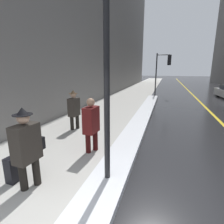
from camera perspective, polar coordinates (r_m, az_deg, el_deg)
sidewalk_slab at (r=17.15m, az=5.80°, el=5.20°), size 4.00×80.00×0.01m
road_centre_stripe at (r=17.03m, az=26.03°, el=3.82°), size 0.16×80.00×0.00m
snow_bank_curb at (r=8.75m, az=9.34°, el=-2.47°), size 0.82×16.31×0.17m
lamp_post at (r=3.42m, az=-1.77°, el=15.02°), size 0.28×0.28×4.19m
traffic_light_near at (r=17.15m, az=16.62°, el=14.30°), size 1.31×0.41×3.96m
pedestrian_in_fedora at (r=4.04m, az=-26.05°, el=-9.84°), size 0.38×0.76×1.77m
pedestrian_nearside at (r=5.28m, az=-6.81°, el=-3.52°), size 0.35×0.56×1.68m
pedestrian_in_glasses at (r=7.46m, az=-12.31°, el=1.18°), size 0.36×0.53×1.68m
rolling_suitcase at (r=4.69m, az=-29.26°, el=-15.85°), size 0.24×0.37×0.95m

